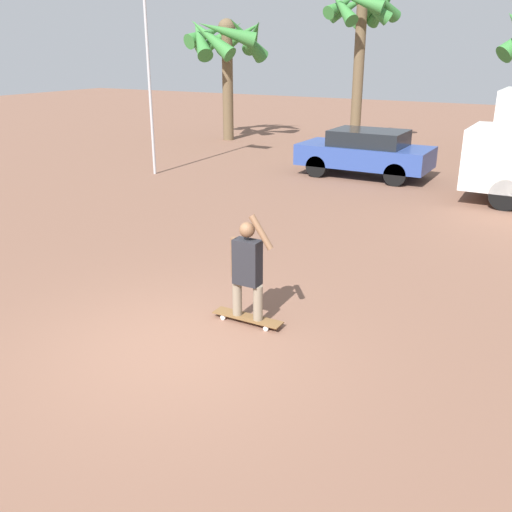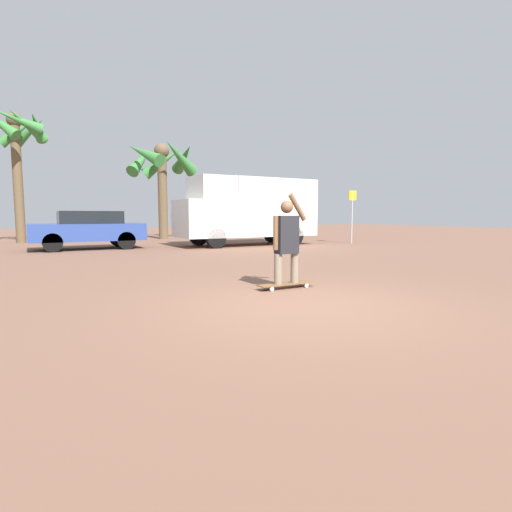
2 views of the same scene
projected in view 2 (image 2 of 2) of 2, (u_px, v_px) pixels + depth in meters
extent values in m
plane|color=brown|center=(303.00, 304.00, 5.82)|extent=(80.00, 80.00, 0.00)
cube|color=brown|center=(286.00, 284.00, 7.08)|extent=(1.09, 0.25, 0.02)
cylinder|color=white|center=(272.00, 289.00, 6.82)|extent=(0.08, 0.03, 0.08)
cylinder|color=white|center=(266.00, 287.00, 7.00)|extent=(0.08, 0.03, 0.08)
cylinder|color=white|center=(306.00, 285.00, 7.18)|extent=(0.08, 0.03, 0.08)
cylinder|color=white|center=(300.00, 284.00, 7.36)|extent=(0.08, 0.03, 0.08)
cylinder|color=gray|center=(278.00, 269.00, 6.97)|extent=(0.14, 0.14, 0.53)
cylinder|color=gray|center=(294.00, 268.00, 7.14)|extent=(0.14, 0.14, 0.53)
cube|color=#232328|center=(287.00, 235.00, 6.99)|extent=(0.39, 0.22, 0.67)
sphere|color=brown|center=(287.00, 207.00, 6.95)|extent=(0.22, 0.22, 0.22)
cylinder|color=brown|center=(276.00, 233.00, 6.88)|extent=(0.09, 0.09, 0.59)
cylinder|color=brown|center=(297.00, 207.00, 7.06)|extent=(0.38, 0.09, 0.49)
cylinder|color=black|center=(216.00, 238.00, 15.69)|extent=(0.79, 0.28, 0.79)
cylinder|color=black|center=(198.00, 236.00, 17.31)|extent=(0.79, 0.28, 0.79)
cylinder|color=black|center=(294.00, 236.00, 17.53)|extent=(0.79, 0.28, 0.79)
cylinder|color=black|center=(272.00, 234.00, 19.15)|extent=(0.79, 0.28, 0.79)
cube|color=white|center=(204.00, 219.00, 16.38)|extent=(2.12, 2.15, 1.52)
cube|color=black|center=(195.00, 211.00, 16.14)|extent=(0.04, 1.83, 0.76)
cube|color=white|center=(268.00, 208.00, 17.81)|extent=(3.94, 2.15, 2.48)
cube|color=white|center=(211.00, 189.00, 16.41)|extent=(1.48, 1.98, 0.95)
cylinder|color=black|center=(53.00, 243.00, 14.01)|extent=(0.67, 0.22, 0.67)
cylinder|color=black|center=(50.00, 240.00, 15.42)|extent=(0.67, 0.22, 0.67)
cylinder|color=black|center=(126.00, 241.00, 15.24)|extent=(0.67, 0.22, 0.67)
cylinder|color=black|center=(118.00, 238.00, 16.65)|extent=(0.67, 0.22, 0.67)
cube|color=#2D4793|center=(88.00, 232.00, 15.30)|extent=(4.06, 1.85, 0.64)
cube|color=black|center=(90.00, 217.00, 15.29)|extent=(2.23, 1.63, 0.48)
cylinder|color=brown|center=(163.00, 195.00, 21.95)|extent=(0.50, 0.50, 4.80)
sphere|color=brown|center=(162.00, 151.00, 21.71)|extent=(0.81, 0.81, 0.81)
cone|color=#387F38|center=(184.00, 158.00, 22.33)|extent=(0.74, 2.55, 1.63)
cone|color=#387F38|center=(162.00, 162.00, 22.96)|extent=(2.49, 1.38, 2.03)
cone|color=#387F38|center=(142.00, 160.00, 22.07)|extent=(2.17, 2.19, 2.03)
cone|color=#387F38|center=(144.00, 153.00, 20.71)|extent=(1.79, 2.58, 1.59)
cone|color=#387F38|center=(180.00, 157.00, 21.16)|extent=(2.45, 1.89, 1.91)
cylinder|color=brown|center=(18.00, 182.00, 18.63)|extent=(0.42, 0.42, 5.67)
sphere|color=brown|center=(14.00, 120.00, 18.35)|extent=(0.67, 0.67, 0.67)
cone|color=#387F38|center=(37.00, 127.00, 18.62)|extent=(0.97, 1.99, 1.32)
cone|color=#387F38|center=(30.00, 131.00, 19.30)|extent=(1.75, 1.59, 1.51)
cone|color=#387F38|center=(17.00, 132.00, 19.23)|extent=(1.82, 0.67, 1.61)
cone|color=#387F38|center=(19.00, 120.00, 17.65)|extent=(2.02, 0.90, 1.08)
cone|color=#387F38|center=(27.00, 125.00, 17.93)|extent=(1.86, 1.44, 1.47)
cylinder|color=#B7B7BC|center=(352.00, 217.00, 18.48)|extent=(0.06, 0.06, 2.43)
cube|color=gold|center=(353.00, 195.00, 18.37)|extent=(0.44, 0.02, 0.44)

